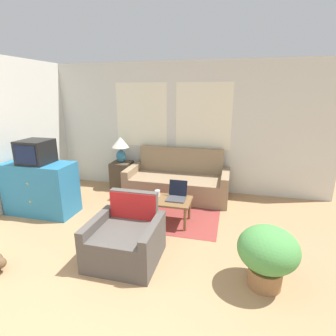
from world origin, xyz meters
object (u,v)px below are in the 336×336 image
object	(u,v)px
coffee_table	(157,201)
tv_remote	(150,200)
cup_navy	(145,195)
cup_white	(136,196)
laptop	(177,195)
potted_plant	(268,253)
table_lamp	(121,146)
couch	(178,183)
cup_yellow	(157,193)
armchair	(127,240)
television	(36,152)

from	to	relation	value
coffee_table	tv_remote	bearing A→B (deg)	-124.92
cup_navy	cup_white	size ratio (longest dim) A/B	0.79
laptop	potted_plant	xyz separation A→B (m)	(1.23, -1.21, -0.05)
table_lamp	coffee_table	distance (m)	1.81
laptop	cup_white	world-z (taller)	laptop
cup_white	potted_plant	bearing A→B (deg)	-29.24
cup_white	tv_remote	bearing A→B (deg)	-6.96
couch	potted_plant	xyz separation A→B (m)	(1.44, -2.27, 0.13)
couch	laptop	distance (m)	1.10
table_lamp	cup_yellow	bearing A→B (deg)	-45.91
couch	tv_remote	size ratio (longest dim) A/B	12.88
cup_white	tv_remote	size ratio (longest dim) A/B	0.64
table_lamp	potted_plant	world-z (taller)	table_lamp
armchair	cup_navy	world-z (taller)	armchair
cup_yellow	potted_plant	size ratio (longest dim) A/B	0.14
television	armchair	bearing A→B (deg)	-24.07
cup_navy	potted_plant	distance (m)	2.06
laptop	tv_remote	world-z (taller)	laptop
table_lamp	television	bearing A→B (deg)	-120.56
cup_white	tv_remote	distance (m)	0.23
table_lamp	cup_navy	xyz separation A→B (m)	(0.96, -1.29, -0.49)
cup_navy	coffee_table	bearing A→B (deg)	3.94
laptop	tv_remote	xyz separation A→B (m)	(-0.39, -0.20, -0.05)
television	cup_white	distance (m)	1.81
tv_remote	potted_plant	size ratio (longest dim) A/B	0.23
couch	table_lamp	world-z (taller)	table_lamp
television	cup_white	size ratio (longest dim) A/B	4.83
couch	armchair	distance (m)	2.17
coffee_table	cup_white	world-z (taller)	cup_white
couch	cup_navy	xyz separation A→B (m)	(-0.29, -1.16, 0.16)
cup_white	cup_yellow	bearing A→B (deg)	33.19
coffee_table	tv_remote	size ratio (longest dim) A/B	7.02
coffee_table	cup_yellow	size ratio (longest dim) A/B	11.13
table_lamp	coffee_table	xyz separation A→B (m)	(1.16, -1.27, -0.58)
table_lamp	tv_remote	xyz separation A→B (m)	(1.07, -1.39, -0.52)
cup_navy	cup_yellow	size ratio (longest dim) A/B	0.80
armchair	potted_plant	bearing A→B (deg)	-3.79
cup_navy	cup_yellow	world-z (taller)	cup_yellow
television	table_lamp	size ratio (longest dim) A/B	0.89
table_lamp	tv_remote	size ratio (longest dim) A/B	3.47
armchair	tv_remote	size ratio (longest dim) A/B	5.40
potted_plant	coffee_table	bearing A→B (deg)	143.79
television	couch	bearing A→B (deg)	31.96
table_lamp	laptop	world-z (taller)	table_lamp
couch	laptop	size ratio (longest dim) A/B	6.22
cup_yellow	couch	bearing A→B (deg)	83.78
television	potted_plant	bearing A→B (deg)	-15.17
coffee_table	laptop	world-z (taller)	laptop
cup_white	cup_navy	bearing A→B (deg)	34.77
armchair	television	distance (m)	2.25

